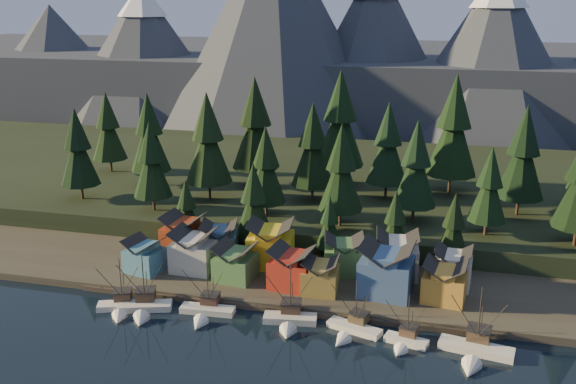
% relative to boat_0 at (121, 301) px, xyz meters
% --- Properties ---
extents(ground, '(500.00, 500.00, 0.00)m').
position_rel_boat_0_xyz_m(ground, '(28.45, -8.55, -2.12)').
color(ground, black).
rests_on(ground, ground).
extents(shore_strip, '(400.00, 50.00, 1.50)m').
position_rel_boat_0_xyz_m(shore_strip, '(28.45, 31.45, -1.37)').
color(shore_strip, '#373028').
rests_on(shore_strip, ground).
extents(hillside, '(420.00, 100.00, 6.00)m').
position_rel_boat_0_xyz_m(hillside, '(28.45, 81.45, 0.88)').
color(hillside, black).
rests_on(hillside, ground).
extents(dock, '(80.00, 4.00, 1.00)m').
position_rel_boat_0_xyz_m(dock, '(28.45, 7.95, -1.62)').
color(dock, '#483E33').
rests_on(dock, ground).
extents(mountain_ridge, '(560.00, 190.00, 90.00)m').
position_rel_boat_0_xyz_m(mountain_ridge, '(24.25, 205.04, 23.93)').
color(mountain_ridge, '#434956').
rests_on(mountain_ridge, ground).
extents(boat_0, '(9.74, 10.23, 11.05)m').
position_rel_boat_0_xyz_m(boat_0, '(0.00, 0.00, 0.00)').
color(boat_0, silver).
rests_on(boat_0, ground).
extents(boat_1, '(10.76, 11.30, 12.21)m').
position_rel_boat_0_xyz_m(boat_1, '(4.29, 0.55, 0.23)').
color(boat_1, beige).
rests_on(boat_1, ground).
extents(boat_2, '(10.52, 11.37, 11.09)m').
position_rel_boat_0_xyz_m(boat_2, '(15.92, 2.12, -0.11)').
color(boat_2, silver).
rests_on(boat_2, ground).
extents(boat_3, '(10.17, 10.82, 12.16)m').
position_rel_boat_0_xyz_m(boat_3, '(31.71, 2.53, 0.26)').
color(boat_3, beige).
rests_on(boat_3, ground).
extents(boat_4, '(10.37, 10.76, 10.60)m').
position_rel_boat_0_xyz_m(boat_4, '(42.94, 2.00, -0.20)').
color(boat_4, white).
rests_on(boat_4, ground).
extents(boat_5, '(7.89, 8.41, 9.82)m').
position_rel_boat_0_xyz_m(boat_5, '(52.24, 0.21, -0.14)').
color(boat_5, white).
rests_on(boat_5, ground).
extents(boat_6, '(12.76, 13.55, 12.74)m').
position_rel_boat_0_xyz_m(boat_6, '(63.58, -0.40, 0.15)').
color(boat_6, silver).
rests_on(boat_6, ground).
extents(house_front_0, '(8.35, 8.05, 7.09)m').
position_rel_boat_0_xyz_m(house_front_0, '(-2.18, 14.72, 3.11)').
color(house_front_0, teal).
rests_on(house_front_0, shore_strip).
extents(house_front_1, '(8.72, 8.39, 8.81)m').
position_rel_boat_0_xyz_m(house_front_1, '(7.53, 17.82, 4.00)').
color(house_front_1, beige).
rests_on(house_front_1, shore_strip).
extents(house_front_2, '(8.26, 8.32, 7.32)m').
position_rel_boat_0_xyz_m(house_front_2, '(17.28, 15.53, 3.23)').
color(house_front_2, '#45753F').
rests_on(house_front_2, shore_strip).
extents(house_front_3, '(8.91, 8.58, 8.22)m').
position_rel_boat_0_xyz_m(house_front_3, '(29.17, 14.85, 3.70)').
color(house_front_3, '#9F2418').
rests_on(house_front_3, shore_strip).
extents(house_front_4, '(6.99, 7.50, 6.85)m').
position_rel_boat_0_xyz_m(house_front_4, '(35.01, 14.03, 2.98)').
color(house_front_4, '#A18539').
rests_on(house_front_4, shore_strip).
extents(house_front_5, '(10.50, 9.71, 10.18)m').
position_rel_boat_0_xyz_m(house_front_5, '(47.32, 15.92, 4.72)').
color(house_front_5, '#375483').
rests_on(house_front_5, shore_strip).
extents(house_front_6, '(8.57, 8.20, 7.70)m').
position_rel_boat_0_xyz_m(house_front_6, '(58.21, 15.88, 3.42)').
color(house_front_6, gold).
rests_on(house_front_6, shore_strip).
extents(house_back_0, '(9.03, 8.72, 9.19)m').
position_rel_boat_0_xyz_m(house_back_0, '(2.26, 25.10, 4.20)').
color(house_back_0, maroon).
rests_on(house_back_0, shore_strip).
extents(house_back_1, '(8.97, 9.04, 8.43)m').
position_rel_boat_0_xyz_m(house_back_1, '(10.86, 24.03, 3.80)').
color(house_back_1, '#315175').
rests_on(house_back_1, shore_strip).
extents(house_back_2, '(10.04, 9.37, 9.79)m').
position_rel_boat_0_xyz_m(house_back_2, '(22.32, 23.87, 4.52)').
color(house_back_2, yellow).
rests_on(house_back_2, shore_strip).
extents(house_back_3, '(9.19, 8.50, 8.10)m').
position_rel_boat_0_xyz_m(house_back_3, '(37.97, 23.81, 3.63)').
color(house_back_3, '#4B7740').
rests_on(house_back_3, shore_strip).
extents(house_back_4, '(9.27, 8.97, 9.21)m').
position_rel_boat_0_xyz_m(house_back_4, '(48.62, 24.87, 4.21)').
color(house_back_4, silver).
rests_on(house_back_4, shore_strip).
extents(house_back_5, '(7.70, 7.79, 7.98)m').
position_rel_boat_0_xyz_m(house_back_5, '(59.62, 22.68, 3.57)').
color(house_back_5, beige).
rests_on(house_back_5, shore_strip).
extents(tree_hill_0, '(10.19, 10.19, 23.75)m').
position_rel_boat_0_xyz_m(tree_hill_0, '(-33.55, 43.45, 16.86)').
color(tree_hill_0, '#332319').
rests_on(tree_hill_0, hillside).
extents(tree_hill_1, '(11.03, 11.03, 25.69)m').
position_rel_boat_0_xyz_m(tree_hill_1, '(-21.55, 59.45, 17.92)').
color(tree_hill_1, '#332319').
rests_on(tree_hill_1, hillside).
extents(tree_hill_2, '(9.46, 9.46, 22.03)m').
position_rel_boat_0_xyz_m(tree_hill_2, '(-11.55, 39.45, 15.92)').
color(tree_hill_2, '#332319').
rests_on(tree_hill_2, hillside).
extents(tree_hill_3, '(11.90, 11.90, 27.73)m').
position_rel_boat_0_xyz_m(tree_hill_3, '(-1.55, 51.45, 19.04)').
color(tree_hill_3, '#332319').
rests_on(tree_hill_3, hillside).
extents(tree_hill_4, '(12.86, 12.86, 29.96)m').
position_rel_boat_0_xyz_m(tree_hill_4, '(6.45, 66.45, 20.26)').
color(tree_hill_4, '#332319').
rests_on(tree_hill_4, hillside).
extents(tree_hill_5, '(9.44, 9.44, 21.99)m').
position_rel_boat_0_xyz_m(tree_hill_5, '(16.45, 41.45, 15.90)').
color(tree_hill_5, '#332319').
rests_on(tree_hill_5, hillside).
extents(tree_hill_6, '(10.87, 10.87, 25.33)m').
position_rel_boat_0_xyz_m(tree_hill_6, '(24.45, 56.45, 17.72)').
color(tree_hill_6, '#332319').
rests_on(tree_hill_6, hillside).
extents(tree_hill_7, '(10.20, 10.20, 23.77)m').
position_rel_boat_0_xyz_m(tree_hill_7, '(34.45, 39.45, 16.87)').
color(tree_hill_7, '#332319').
rests_on(tree_hill_7, hillside).
extents(tree_hill_8, '(10.82, 10.82, 25.20)m').
position_rel_boat_0_xyz_m(tree_hill_8, '(42.45, 63.45, 17.65)').
color(tree_hill_8, '#332319').
rests_on(tree_hill_8, hillside).
extents(tree_hill_9, '(10.34, 10.34, 24.08)m').
position_rel_boat_0_xyz_m(tree_hill_9, '(50.45, 46.45, 17.04)').
color(tree_hill_9, '#332319').
rests_on(tree_hill_9, hillside).
extents(tree_hill_10, '(13.58, 13.58, 31.64)m').
position_rel_boat_0_xyz_m(tree_hill_10, '(58.45, 71.45, 21.18)').
color(tree_hill_10, '#332319').
rests_on(tree_hill_10, hillside).
extents(tree_hill_11, '(8.54, 8.54, 19.89)m').
position_rel_boat_0_xyz_m(tree_hill_11, '(66.45, 41.45, 14.75)').
color(tree_hill_11, '#332319').
rests_on(tree_hill_11, hillside).
extents(tree_hill_12, '(11.38, 11.38, 26.51)m').
position_rel_boat_0_xyz_m(tree_hill_12, '(74.45, 57.45, 18.37)').
color(tree_hill_12, '#332319').
rests_on(tree_hill_12, hillside).
extents(tree_hill_15, '(13.65, 13.65, 31.79)m').
position_rel_boat_0_xyz_m(tree_hill_15, '(28.45, 73.45, 21.26)').
color(tree_hill_15, '#332319').
rests_on(tree_hill_15, hillside).
extents(tree_hill_16, '(10.22, 10.22, 23.80)m').
position_rel_boat_0_xyz_m(tree_hill_16, '(-39.55, 69.45, 16.89)').
color(tree_hill_16, '#332319').
rests_on(tree_hill_16, hillside).
extents(tree_shore_0, '(6.57, 6.57, 15.30)m').
position_rel_boat_0_xyz_m(tree_shore_0, '(0.45, 31.45, 7.73)').
color(tree_shore_0, '#332319').
rests_on(tree_shore_0, shore_strip).
extents(tree_shore_1, '(8.69, 8.69, 20.25)m').
position_rel_boat_0_xyz_m(tree_shore_1, '(16.45, 31.45, 10.44)').
color(tree_shore_1, '#332319').
rests_on(tree_shore_1, shore_strip).
extents(tree_shore_2, '(6.02, 6.02, 14.03)m').
position_rel_boat_0_xyz_m(tree_shore_2, '(33.45, 31.45, 7.03)').
color(tree_shore_2, '#332319').
rests_on(tree_shore_2, shore_strip).
extents(tree_shore_3, '(7.01, 7.01, 16.32)m').
position_rel_boat_0_xyz_m(tree_shore_3, '(47.45, 31.45, 8.29)').
color(tree_shore_3, '#332319').
rests_on(tree_shore_3, shore_strip).
extents(tree_shore_4, '(7.14, 7.14, 16.62)m').
position_rel_boat_0_xyz_m(tree_shore_4, '(59.45, 31.45, 8.46)').
color(tree_shore_4, '#332319').
rests_on(tree_shore_4, shore_strip).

